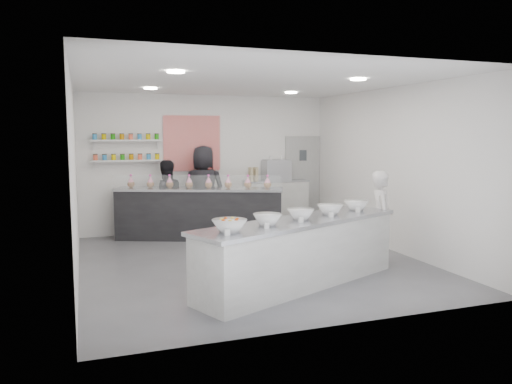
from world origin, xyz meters
The scene contains 26 objects.
floor centered at (0.00, 0.00, 0.00)m, with size 6.00×6.00×0.00m, color #515156.
ceiling centered at (0.00, 0.00, 3.00)m, with size 6.00×6.00×0.00m, color white.
back_wall centered at (0.00, 3.00, 1.50)m, with size 5.50×5.50×0.00m, color white.
left_wall centered at (-2.75, 0.00, 1.50)m, with size 6.00×6.00×0.00m, color white.
right_wall centered at (2.75, 0.00, 1.50)m, with size 6.00×6.00×0.00m, color white.
back_door centered at (2.30, 2.97, 1.05)m, with size 0.88×0.04×2.10m, color #9F9F9D.
pattern_panel centered at (-0.35, 2.98, 1.95)m, with size 1.25×0.03×1.20m, color red.
jar_shelf_lower centered at (-1.75, 2.90, 1.60)m, with size 1.45×0.22×0.04m, color silver.
jar_shelf_upper centered at (-1.75, 2.90, 2.02)m, with size 1.45×0.22×0.04m, color silver.
preserve_jars centered at (-1.75, 2.88, 1.88)m, with size 1.45×0.10×0.56m, color #FB6440, non-canonical shape.
downlight_0 centered at (-1.40, -1.00, 2.98)m, with size 0.24×0.24×0.02m, color white.
downlight_1 centered at (1.40, -1.00, 2.98)m, with size 0.24×0.24×0.02m, color white.
downlight_2 centered at (-1.40, 1.60, 2.98)m, with size 0.24×0.24×0.02m, color white.
downlight_3 centered at (1.40, 1.60, 2.98)m, with size 0.24×0.24×0.02m, color white.
prep_counter centered at (0.24, -1.48, 0.48)m, with size 3.49×0.79×0.95m, color #B5B5AF.
back_bar centered at (-0.41, 2.11, 0.53)m, with size 3.41×0.62×1.06m, color black.
sneeze_guard centered at (-0.52, 1.83, 1.20)m, with size 3.36×0.01×0.29m, color white.
espresso_ledge centered at (1.55, 2.78, 0.55)m, with size 1.48×0.47×1.10m, color #B5B5AF.
espresso_machine centered at (1.56, 2.78, 1.33)m, with size 0.60×0.41×0.46m, color #93969E.
cup_stacks centered at (1.00, 2.78, 1.25)m, with size 0.24×0.24×0.31m, color tan, non-canonical shape.
prep_bowls centered at (0.24, -1.48, 1.03)m, with size 2.98×0.48×0.15m, color white, non-canonical shape.
label_cards centered at (0.04, -1.95, 0.99)m, with size 2.66×0.04×0.07m, color white, non-canonical shape.
cookie_bags centered at (-0.41, 2.11, 1.19)m, with size 2.95×0.15×0.27m, color pink, non-canonical shape.
woman_prep centered at (1.96, -0.88, 0.78)m, with size 0.57×0.37×1.56m, color silver.
staff_left centered at (-1.01, 2.60, 0.81)m, with size 0.78×0.61×1.61m, color black.
staff_right centered at (-0.21, 2.52, 0.96)m, with size 0.94×0.61×1.92m, color black.
Camera 1 is at (-2.64, -7.81, 2.15)m, focal length 35.00 mm.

